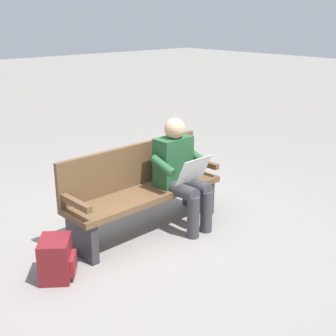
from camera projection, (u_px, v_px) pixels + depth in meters
The scene contains 4 objects.
ground_plane at pixel (147, 230), 4.82m from camera, with size 40.00×40.00×0.00m, color gray.
bench_near at pixel (141, 188), 4.72m from camera, with size 1.81×0.53×0.90m.
person_seated at pixel (181, 171), 4.73m from camera, with size 0.58×0.58×1.18m.
backpack at pixel (56, 259), 3.90m from camera, with size 0.40×0.41×0.37m.
Camera 1 is at (2.73, 3.40, 2.18)m, focal length 48.28 mm.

